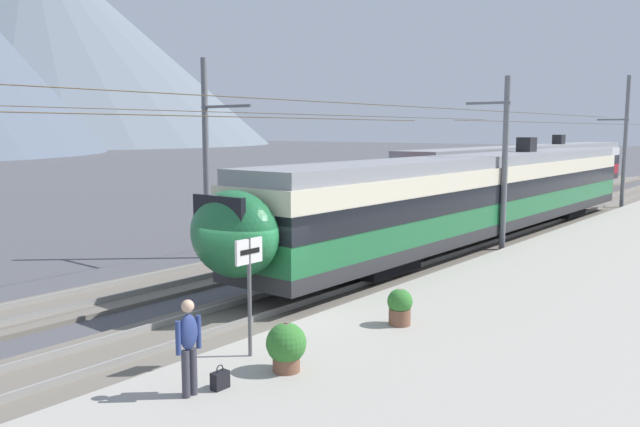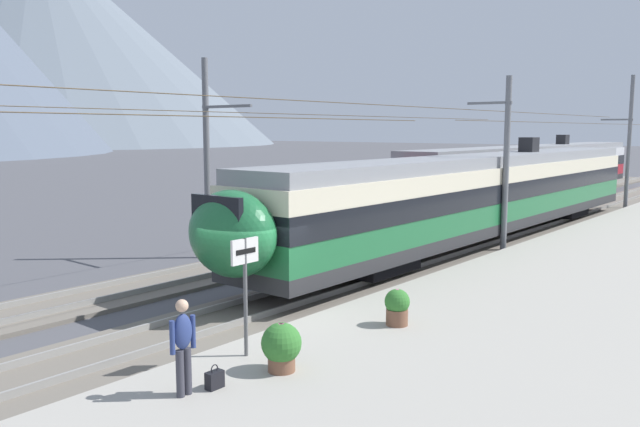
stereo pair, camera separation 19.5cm
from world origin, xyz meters
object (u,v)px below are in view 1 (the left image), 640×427
at_px(passenger_walking, 189,343).
at_px(handbag_beside_passenger, 220,380).
at_px(potted_plant_by_shelter, 286,345).
at_px(platform_sign, 249,271).
at_px(train_near_platform, 481,193).
at_px(train_far_track, 530,169).
at_px(catenary_mast_far_side, 209,155).
at_px(catenary_mast_east, 624,141).
at_px(potted_plant_platform_edge, 400,305).
at_px(catenary_mast_mid, 502,160).

relative_size(passenger_walking, handbag_beside_passenger, 3.85).
bearing_deg(passenger_walking, potted_plant_by_shelter, -15.61).
height_order(platform_sign, passenger_walking, platform_sign).
height_order(train_near_platform, platform_sign, train_near_platform).
xyz_separation_m(handbag_beside_passenger, potted_plant_by_shelter, (1.35, -0.35, 0.35)).
bearing_deg(train_near_platform, train_far_track, 14.54).
xyz_separation_m(catenary_mast_far_side, handbag_beside_passenger, (-8.95, -10.36, -3.43)).
bearing_deg(catenary_mast_far_side, train_far_track, -4.50).
distance_m(catenary_mast_far_side, potted_plant_by_shelter, 13.49).
relative_size(train_far_track, catenary_mast_far_side, 0.88).
relative_size(train_near_platform, catenary_mast_far_side, 0.78).
bearing_deg(catenary_mast_east, handbag_beside_passenger, -176.41).
xyz_separation_m(catenary_mast_far_side, passenger_walking, (-9.48, -10.18, -2.64)).
bearing_deg(potted_plant_platform_edge, platform_sign, 161.41).
relative_size(train_near_platform, train_far_track, 0.89).
distance_m(train_near_platform, catenary_mast_far_side, 11.69).
relative_size(train_far_track, potted_plant_platform_edge, 40.10).
bearing_deg(catenary_mast_mid, train_far_track, 17.69).
bearing_deg(catenary_mast_east, catenary_mast_mid, 179.95).
bearing_deg(catenary_mast_mid, handbag_beside_passenger, -172.56).
bearing_deg(passenger_walking, train_far_track, 12.47).
distance_m(train_near_platform, platform_sign, 17.14).
relative_size(catenary_mast_east, potted_plant_by_shelter, 41.95).
distance_m(train_near_platform, passenger_walking, 19.27).
bearing_deg(catenary_mast_far_side, potted_plant_platform_edge, -109.20).
relative_size(train_near_platform, platform_sign, 12.76).
xyz_separation_m(catenary_mast_far_side, potted_plant_platform_edge, (-3.77, -10.83, -3.12)).
distance_m(train_near_platform, handbag_beside_passenger, 18.84).
height_order(train_far_track, catenary_mast_mid, catenary_mast_mid).
bearing_deg(handbag_beside_passenger, train_near_platform, 11.35).
distance_m(train_far_track, handbag_beside_passenger, 36.89).
bearing_deg(handbag_beside_passenger, catenary_mast_east, 3.59).
bearing_deg(train_far_track, platform_sign, -167.75).
relative_size(handbag_beside_passenger, potted_plant_platform_edge, 0.51).
xyz_separation_m(catenary_mast_mid, passenger_walking, (-17.62, -2.06, -2.39)).
xyz_separation_m(platform_sign, passenger_walking, (-2.04, -0.59, -0.81)).
bearing_deg(catenary_mast_mid, train_near_platform, 48.18).
bearing_deg(catenary_mast_far_side, catenary_mast_mid, -44.97).
bearing_deg(potted_plant_platform_edge, passenger_walking, 173.54).
distance_m(catenary_mast_far_side, potted_plant_platform_edge, 11.88).
distance_m(handbag_beside_passenger, potted_plant_platform_edge, 5.21).
height_order(catenary_mast_far_side, handbag_beside_passenger, catenary_mast_far_side).
distance_m(catenary_mast_mid, potted_plant_platform_edge, 12.54).
xyz_separation_m(passenger_walking, potted_plant_by_shelter, (1.88, -0.53, -0.43)).
height_order(platform_sign, potted_plant_platform_edge, platform_sign).
relative_size(catenary_mast_far_side, potted_plant_by_shelter, 41.95).
xyz_separation_m(platform_sign, potted_plant_platform_edge, (3.67, -1.23, -1.29)).
xyz_separation_m(catenary_mast_east, potted_plant_platform_edge, (-30.12, -2.69, -3.35)).
height_order(catenary_mast_mid, catenary_mast_east, catenary_mast_east).
bearing_deg(catenary_mast_far_side, potted_plant_by_shelter, -125.35).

